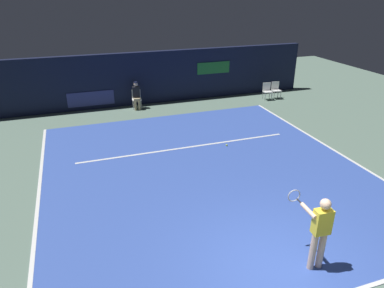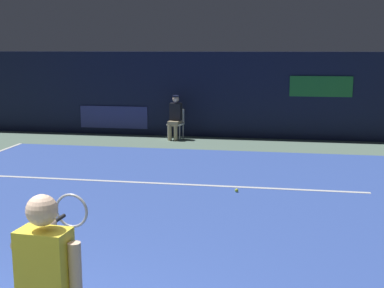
# 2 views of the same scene
# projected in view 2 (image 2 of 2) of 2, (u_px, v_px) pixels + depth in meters

# --- Properties ---
(ground_plane) EXTENTS (32.59, 32.59, 0.00)m
(ground_plane) POSITION_uv_depth(u_px,v_px,m) (138.00, 215.00, 8.53)
(ground_plane) COLOR slate
(court_surface) EXTENTS (10.22, 11.20, 0.01)m
(court_surface) POSITION_uv_depth(u_px,v_px,m) (138.00, 214.00, 8.53)
(court_surface) COLOR #3856B2
(court_surface) RESTS_ON ground
(line_service) EXTENTS (7.97, 0.10, 0.01)m
(line_service) POSITION_uv_depth(u_px,v_px,m) (165.00, 184.00, 10.43)
(line_service) COLOR white
(line_service) RESTS_ON court_surface
(back_wall) EXTENTS (16.94, 0.33, 2.60)m
(back_wall) POSITION_uv_depth(u_px,v_px,m) (207.00, 95.00, 15.90)
(back_wall) COLOR #141933
(back_wall) RESTS_ON ground
(line_judge_on_chair) EXTENTS (0.48, 0.56, 1.32)m
(line_judge_on_chair) POSITION_uv_depth(u_px,v_px,m) (175.00, 117.00, 15.44)
(line_judge_on_chair) COLOR white
(line_judge_on_chair) RESTS_ON ground
(tennis_ball) EXTENTS (0.07, 0.07, 0.07)m
(tennis_ball) POSITION_uv_depth(u_px,v_px,m) (237.00, 190.00, 9.83)
(tennis_ball) COLOR #CCE033
(tennis_ball) RESTS_ON court_surface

